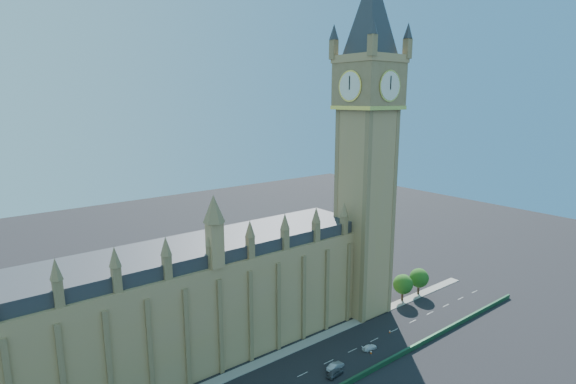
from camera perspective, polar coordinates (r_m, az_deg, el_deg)
ground at (r=107.01m, az=0.08°, el=-22.87°), size 400.00×400.00×0.00m
palace_westminster at (r=106.81m, az=-18.71°, el=-14.98°), size 120.00×20.00×28.00m
elizabeth_tower at (r=124.49m, az=10.07°, el=8.70°), size 20.59×20.59×105.00m
kerb_north at (r=113.36m, az=-3.08°, el=-20.66°), size 160.00×3.00×0.16m
tree_east_near at (r=143.83m, az=14.42°, el=-11.19°), size 6.00×6.00×8.50m
tree_east_far at (r=149.85m, az=16.33°, el=-10.35°), size 6.00×6.00×8.50m
car_grey at (r=108.64m, az=5.97°, el=-21.86°), size 4.68×2.34×1.53m
car_silver at (r=110.72m, az=6.04°, el=-21.15°), size 4.89×2.26×1.55m
car_white at (r=119.09m, az=10.30°, el=-18.83°), size 4.20×2.13×1.17m
cone_a at (r=119.78m, az=10.58°, el=-18.77°), size 0.50×0.50×0.73m
cone_b at (r=119.55m, az=10.84°, el=-18.87°), size 0.53×0.53×0.65m
cone_c at (r=127.44m, az=12.79°, el=-16.88°), size 0.51×0.51×0.73m
cone_d at (r=117.65m, az=10.48°, el=-19.36°), size 0.66×0.66×0.80m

